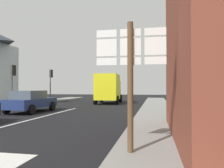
% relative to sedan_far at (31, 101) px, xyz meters
% --- Properties ---
extents(ground_plane, '(80.00, 80.00, 0.00)m').
position_rel_sedan_far_xyz_m(ground_plane, '(2.00, 1.22, -0.76)').
color(ground_plane, black).
extents(sidewalk_right, '(2.39, 44.00, 0.14)m').
position_rel_sedan_far_xyz_m(sidewalk_right, '(8.42, -0.78, -0.69)').
color(sidewalk_right, gray).
rests_on(sidewalk_right, ground).
extents(lane_centre_stripe, '(0.16, 12.00, 0.01)m').
position_rel_sedan_far_xyz_m(lane_centre_stripe, '(2.00, -2.78, -0.75)').
color(lane_centre_stripe, silver).
rests_on(lane_centre_stripe, ground).
extents(sedan_far, '(2.03, 4.23, 1.47)m').
position_rel_sedan_far_xyz_m(sedan_far, '(0.00, 0.00, 0.00)').
color(sedan_far, navy).
rests_on(sedan_far, ground).
extents(delivery_truck, '(2.70, 5.10, 3.05)m').
position_rel_sedan_far_xyz_m(delivery_truck, '(3.46, 9.27, 0.89)').
color(delivery_truck, yellow).
rests_on(delivery_truck, ground).
extents(route_sign_post, '(1.66, 0.14, 3.20)m').
position_rel_sedan_far_xyz_m(route_sign_post, '(7.71, -8.45, 1.24)').
color(route_sign_post, brown).
rests_on(route_sign_post, ground).
extents(traffic_light_near_left, '(0.30, 0.49, 3.60)m').
position_rel_sedan_far_xyz_m(traffic_light_near_left, '(-3.54, 3.11, 1.90)').
color(traffic_light_near_left, '#47474C').
rests_on(traffic_light_near_left, ground).
extents(traffic_light_far_left, '(0.30, 0.49, 3.77)m').
position_rel_sedan_far_xyz_m(traffic_light_far_left, '(-3.54, 10.09, 2.03)').
color(traffic_light_far_left, '#47474C').
rests_on(traffic_light_far_left, ground).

